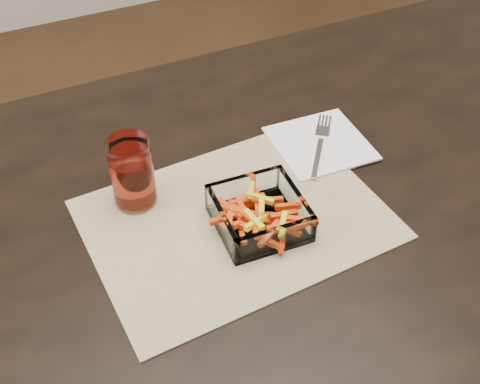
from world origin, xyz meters
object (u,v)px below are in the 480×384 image
object	(u,v)px
dining_table	(300,218)
tumbler	(132,175)
glass_bowl	(259,215)
fork	(320,142)

from	to	relation	value
dining_table	tumbler	bearing A→B (deg)	164.41
tumbler	glass_bowl	bearing A→B (deg)	-40.85
glass_bowl	fork	xyz separation A→B (m)	(0.19, 0.13, -0.02)
glass_bowl	tumbler	xyz separation A→B (m)	(-0.15, 0.13, 0.03)
glass_bowl	tumbler	world-z (taller)	tumbler
tumbler	fork	distance (m)	0.34
glass_bowl	fork	bearing A→B (deg)	34.35
dining_table	glass_bowl	size ratio (longest dim) A/B	11.63
glass_bowl	tumbler	bearing A→B (deg)	139.15
dining_table	tumbler	xyz separation A→B (m)	(-0.27, 0.07, 0.15)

